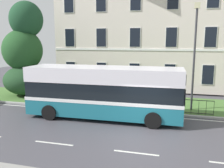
% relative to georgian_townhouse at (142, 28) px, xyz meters
% --- Properties ---
extents(ground_plane, '(60.00, 56.00, 0.18)m').
position_rel_georgian_townhouse_xyz_m(ground_plane, '(2.17, -14.48, -6.36)').
color(ground_plane, '#46444B').
extents(georgian_townhouse, '(16.76, 9.35, 12.39)m').
position_rel_georgian_townhouse_xyz_m(georgian_townhouse, '(0.00, 0.00, 0.00)').
color(georgian_townhouse, beige).
rests_on(georgian_townhouse, ground_plane).
extents(iron_verge_railing, '(12.48, 0.04, 0.97)m').
position_rel_georgian_townhouse_xyz_m(iron_verge_railing, '(-0.00, -11.02, -5.72)').
color(iron_verge_railing, black).
rests_on(iron_verge_railing, ground_plane).
extents(evergreen_tree, '(4.09, 4.09, 8.11)m').
position_rel_georgian_townhouse_xyz_m(evergreen_tree, '(-9.01, -8.63, -2.75)').
color(evergreen_tree, '#423328').
rests_on(evergreen_tree, ground_plane).
extents(single_decker_bus, '(9.76, 2.86, 3.26)m').
position_rel_georgian_townhouse_xyz_m(single_decker_bus, '(-0.59, -12.85, -4.63)').
color(single_decker_bus, '#1C697B').
rests_on(single_decker_bus, ground_plane).
extents(street_lamp_post, '(0.36, 0.24, 7.21)m').
position_rel_georgian_townhouse_xyz_m(street_lamp_post, '(4.93, -9.89, -2.12)').
color(street_lamp_post, '#333338').
rests_on(street_lamp_post, ground_plane).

